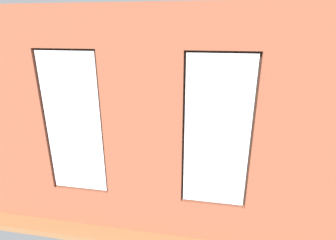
{
  "coord_description": "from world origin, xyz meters",
  "views": [
    {
      "loc": [
        -0.99,
        6.35,
        3.23
      ],
      "look_at": [
        0.07,
        0.4,
        1.08
      ],
      "focal_mm": 28.0,
      "sensor_mm": 36.0,
      "label": 1
    }
  ],
  "objects_px": {
    "papasan_chair": "(161,113)",
    "potted_plant_beside_window_right": "(62,178)",
    "cup_ceramic": "(151,132)",
    "table_plant_small": "(167,130)",
    "potted_plant_foreground_right": "(115,98)",
    "candle_jar": "(170,133)",
    "potted_plant_near_tv": "(84,135)",
    "potted_plant_corner_far_left": "(306,184)",
    "media_console": "(85,132)",
    "potted_plant_corner_near_left": "(261,110)",
    "couch_left": "(268,150)",
    "coffee_table": "(167,135)",
    "potted_plant_by_left_couch": "(246,125)",
    "tv_flatscreen": "(83,112)",
    "potted_plant_mid_room_small": "(208,137)",
    "potted_plant_between_couches": "(194,178)",
    "couch_by_window": "(121,186)",
    "remote_black": "(161,131)"
  },
  "relations": [
    {
      "from": "candle_jar",
      "to": "potted_plant_corner_far_left",
      "type": "bearing_deg",
      "value": 137.28
    },
    {
      "from": "potted_plant_corner_far_left",
      "to": "potted_plant_mid_room_small",
      "type": "xyz_separation_m",
      "value": [
        1.65,
        -2.87,
        -0.5
      ]
    },
    {
      "from": "coffee_table",
      "to": "potted_plant_mid_room_small",
      "type": "bearing_deg",
      "value": -166.46
    },
    {
      "from": "media_console",
      "to": "potted_plant_near_tv",
      "type": "bearing_deg",
      "value": 116.91
    },
    {
      "from": "tv_flatscreen",
      "to": "potted_plant_corner_near_left",
      "type": "bearing_deg",
      "value": -160.87
    },
    {
      "from": "cup_ceramic",
      "to": "tv_flatscreen",
      "type": "distance_m",
      "value": 2.18
    },
    {
      "from": "media_console",
      "to": "papasan_chair",
      "type": "distance_m",
      "value": 2.57
    },
    {
      "from": "media_console",
      "to": "potted_plant_mid_room_small",
      "type": "relative_size",
      "value": 2.48
    },
    {
      "from": "coffee_table",
      "to": "potted_plant_near_tv",
      "type": "bearing_deg",
      "value": 24.26
    },
    {
      "from": "cup_ceramic",
      "to": "potted_plant_near_tv",
      "type": "xyz_separation_m",
      "value": [
        1.58,
        0.79,
        0.13
      ]
    },
    {
      "from": "table_plant_small",
      "to": "cup_ceramic",
      "type": "bearing_deg",
      "value": 14.47
    },
    {
      "from": "remote_black",
      "to": "potted_plant_mid_room_small",
      "type": "bearing_deg",
      "value": 65.69
    },
    {
      "from": "potted_plant_near_tv",
      "to": "potted_plant_corner_near_left",
      "type": "relative_size",
      "value": 0.74
    },
    {
      "from": "cup_ceramic",
      "to": "table_plant_small",
      "type": "relative_size",
      "value": 0.53
    },
    {
      "from": "papasan_chair",
      "to": "potted_plant_beside_window_right",
      "type": "height_order",
      "value": "potted_plant_beside_window_right"
    },
    {
      "from": "papasan_chair",
      "to": "potted_plant_beside_window_right",
      "type": "distance_m",
      "value": 4.49
    },
    {
      "from": "potted_plant_beside_window_right",
      "to": "potted_plant_near_tv",
      "type": "bearing_deg",
      "value": -76.81
    },
    {
      "from": "candle_jar",
      "to": "tv_flatscreen",
      "type": "relative_size",
      "value": 0.1
    },
    {
      "from": "couch_left",
      "to": "candle_jar",
      "type": "relative_size",
      "value": 17.71
    },
    {
      "from": "media_console",
      "to": "tv_flatscreen",
      "type": "bearing_deg",
      "value": -90.0
    },
    {
      "from": "couch_left",
      "to": "potted_plant_corner_far_left",
      "type": "bearing_deg",
      "value": 2.69
    },
    {
      "from": "couch_left",
      "to": "potted_plant_beside_window_right",
      "type": "relative_size",
      "value": 2.93
    },
    {
      "from": "couch_left",
      "to": "potted_plant_foreground_right",
      "type": "xyz_separation_m",
      "value": [
        4.88,
        -2.34,
        0.52
      ]
    },
    {
      "from": "papasan_chair",
      "to": "potted_plant_near_tv",
      "type": "xyz_separation_m",
      "value": [
        1.46,
        2.67,
        0.19
      ]
    },
    {
      "from": "potted_plant_between_couches",
      "to": "potted_plant_foreground_right",
      "type": "bearing_deg",
      "value": -54.13
    },
    {
      "from": "table_plant_small",
      "to": "potted_plant_corner_near_left",
      "type": "bearing_deg",
      "value": -143.83
    },
    {
      "from": "table_plant_small",
      "to": "media_console",
      "type": "relative_size",
      "value": 0.15
    },
    {
      "from": "tv_flatscreen",
      "to": "potted_plant_corner_far_left",
      "type": "xyz_separation_m",
      "value": [
        -5.34,
        2.78,
        -0.04
      ]
    },
    {
      "from": "table_plant_small",
      "to": "tv_flatscreen",
      "type": "height_order",
      "value": "tv_flatscreen"
    },
    {
      "from": "candle_jar",
      "to": "potted_plant_beside_window_right",
      "type": "height_order",
      "value": "potted_plant_beside_window_right"
    },
    {
      "from": "couch_left",
      "to": "potted_plant_by_left_couch",
      "type": "distance_m",
      "value": 1.55
    },
    {
      "from": "couch_left",
      "to": "potted_plant_between_couches",
      "type": "xyz_separation_m",
      "value": [
        1.68,
        2.1,
        0.31
      ]
    },
    {
      "from": "papasan_chair",
      "to": "potted_plant_between_couches",
      "type": "relative_size",
      "value": 1.19
    },
    {
      "from": "coffee_table",
      "to": "cup_ceramic",
      "type": "height_order",
      "value": "cup_ceramic"
    },
    {
      "from": "candle_jar",
      "to": "potted_plant_beside_window_right",
      "type": "relative_size",
      "value": 0.17
    },
    {
      "from": "couch_left",
      "to": "tv_flatscreen",
      "type": "height_order",
      "value": "tv_flatscreen"
    },
    {
      "from": "potted_plant_between_couches",
      "to": "potted_plant_near_tv",
      "type": "height_order",
      "value": "potted_plant_near_tv"
    },
    {
      "from": "couch_left",
      "to": "potted_plant_corner_near_left",
      "type": "distance_m",
      "value": 2.41
    },
    {
      "from": "coffee_table",
      "to": "potted_plant_corner_far_left",
      "type": "relative_size",
      "value": 0.97
    },
    {
      "from": "couch_left",
      "to": "potted_plant_near_tv",
      "type": "relative_size",
      "value": 2.1
    },
    {
      "from": "candle_jar",
      "to": "potted_plant_corner_near_left",
      "type": "xyz_separation_m",
      "value": [
        -2.68,
        -2.14,
        0.12
      ]
    },
    {
      "from": "cup_ceramic",
      "to": "candle_jar",
      "type": "bearing_deg",
      "value": 180.0
    },
    {
      "from": "table_plant_small",
      "to": "remote_black",
      "type": "xyz_separation_m",
      "value": [
        0.17,
        -0.09,
        -0.09
      ]
    },
    {
      "from": "potted_plant_foreground_right",
      "to": "candle_jar",
      "type": "bearing_deg",
      "value": 138.33
    },
    {
      "from": "potted_plant_by_left_couch",
      "to": "table_plant_small",
      "type": "bearing_deg",
      "value": 26.99
    },
    {
      "from": "potted_plant_between_couches",
      "to": "remote_black",
      "type": "bearing_deg",
      "value": -65.97
    },
    {
      "from": "remote_black",
      "to": "papasan_chair",
      "type": "height_order",
      "value": "papasan_chair"
    },
    {
      "from": "couch_by_window",
      "to": "potted_plant_foreground_right",
      "type": "distance_m",
      "value": 4.87
    },
    {
      "from": "papasan_chair",
      "to": "potted_plant_by_left_couch",
      "type": "height_order",
      "value": "papasan_chair"
    },
    {
      "from": "table_plant_small",
      "to": "media_console",
      "type": "xyz_separation_m",
      "value": [
        2.54,
        -0.18,
        -0.33
      ]
    }
  ]
}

